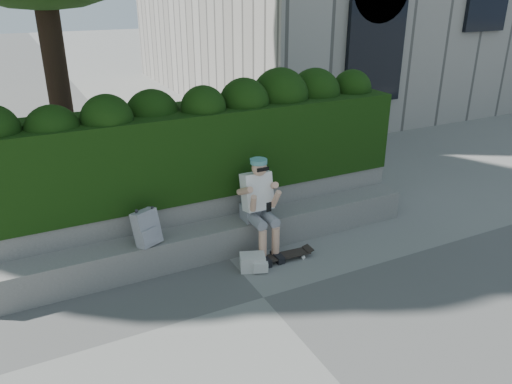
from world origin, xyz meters
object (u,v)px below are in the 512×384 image
backpack_ground (253,262)px  person (259,202)px  skateboard (283,256)px  backpack_plaid (147,228)px

backpack_ground → person: bearing=74.0°
backpack_ground → skateboard: bearing=22.7°
person → backpack_plaid: (-1.56, 0.08, -0.07)m
skateboard → backpack_ground: backpack_ground is taller
skateboard → backpack_plaid: (-1.74, 0.48, 0.61)m
person → skateboard: person is taller
skateboard → backpack_ground: (-0.49, -0.02, 0.04)m
backpack_ground → backpack_plaid: bearing=178.7°
backpack_plaid → skateboard: bearing=-39.9°
skateboard → backpack_ground: 0.49m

